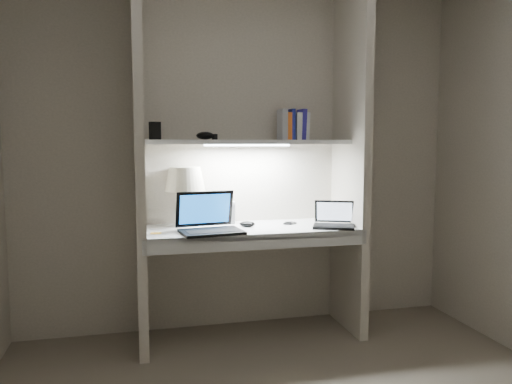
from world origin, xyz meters
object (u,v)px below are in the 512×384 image
object	(u,v)px
laptop_main	(209,223)
book_row	(293,125)
speaker	(227,213)
laptop_netbook	(334,221)
table_lamp	(185,186)

from	to	relation	value
laptop_main	book_row	world-z (taller)	book_row
laptop_main	speaker	world-z (taller)	laptop_main
laptop_main	speaker	xyz separation A→B (m)	(0.17, 0.29, 0.02)
laptop_main	book_row	bearing A→B (deg)	14.04
laptop_main	laptop_netbook	bearing A→B (deg)	-8.91
table_lamp	speaker	world-z (taller)	table_lamp
book_row	laptop_netbook	bearing A→B (deg)	-52.94
laptop_main	laptop_netbook	distance (m)	0.86
table_lamp	laptop_main	world-z (taller)	table_lamp
laptop_main	table_lamp	bearing A→B (deg)	106.81
table_lamp	speaker	distance (m)	0.36
laptop_netbook	table_lamp	bearing A→B (deg)	-172.54
laptop_netbook	book_row	xyz separation A→B (m)	(-0.21, 0.28, 0.66)
laptop_main	laptop_netbook	xyz separation A→B (m)	(0.86, -0.02, -0.02)
table_lamp	laptop_main	xyz separation A→B (m)	(0.12, -0.27, -0.22)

